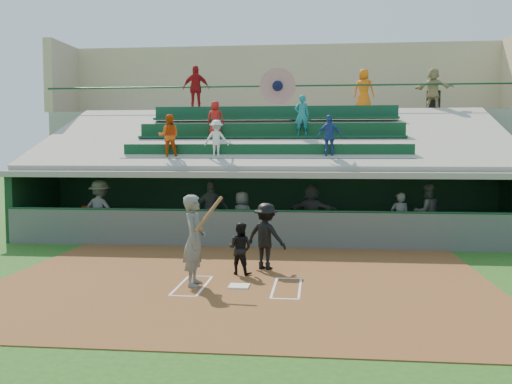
# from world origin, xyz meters

# --- Properties ---
(ground) EXTENTS (100.00, 100.00, 0.00)m
(ground) POSITION_xyz_m (0.00, 0.00, 0.00)
(ground) COLOR #204D15
(ground) RESTS_ON ground
(dirt_slab) EXTENTS (11.00, 9.00, 0.02)m
(dirt_slab) POSITION_xyz_m (0.00, 0.50, 0.01)
(dirt_slab) COLOR brown
(dirt_slab) RESTS_ON ground
(home_plate) EXTENTS (0.43, 0.43, 0.03)m
(home_plate) POSITION_xyz_m (0.00, 0.00, 0.04)
(home_plate) COLOR white
(home_plate) RESTS_ON dirt_slab
(batters_box_chalk) EXTENTS (2.65, 1.85, 0.01)m
(batters_box_chalk) POSITION_xyz_m (0.00, 0.00, 0.02)
(batters_box_chalk) COLOR white
(batters_box_chalk) RESTS_ON dirt_slab
(dugout_floor) EXTENTS (16.00, 3.50, 0.04)m
(dugout_floor) POSITION_xyz_m (0.00, 6.75, 0.02)
(dugout_floor) COLOR gray
(dugout_floor) RESTS_ON ground
(concourse_slab) EXTENTS (20.00, 3.00, 4.60)m
(concourse_slab) POSITION_xyz_m (0.00, 13.50, 2.30)
(concourse_slab) COLOR gray
(concourse_slab) RESTS_ON ground
(grandstand) EXTENTS (20.40, 10.40, 7.80)m
(grandstand) POSITION_xyz_m (-0.01, 10.51, 2.26)
(grandstand) COLOR #535853
(grandstand) RESTS_ON ground
(batter_at_plate) EXTENTS (0.87, 0.78, 1.97)m
(batter_at_plate) POSITION_xyz_m (-0.97, 0.02, 1.01)
(batter_at_plate) COLOR #525550
(batter_at_plate) RESTS_ON dirt_slab
(catcher) EXTENTS (0.71, 0.63, 1.23)m
(catcher) POSITION_xyz_m (-0.15, 1.24, 0.63)
(catcher) COLOR black
(catcher) RESTS_ON dirt_slab
(home_umpire) EXTENTS (1.21, 0.97, 1.63)m
(home_umpire) POSITION_xyz_m (0.41, 1.90, 0.83)
(home_umpire) COLOR black
(home_umpire) RESTS_ON dirt_slab
(dugout_bench) EXTENTS (14.74, 2.56, 0.44)m
(dugout_bench) POSITION_xyz_m (0.03, 8.06, 0.26)
(dugout_bench) COLOR brown
(dugout_bench) RESTS_ON dugout_floor
(white_table) EXTENTS (0.83, 0.67, 0.67)m
(white_table) POSITION_xyz_m (-6.02, 6.42, 0.38)
(white_table) COLOR silver
(white_table) RESTS_ON dugout_floor
(water_cooler) EXTENTS (0.36, 0.36, 0.36)m
(water_cooler) POSITION_xyz_m (-6.01, 6.39, 0.89)
(water_cooler) COLOR #E04B0D
(water_cooler) RESTS_ON white_table
(dugout_player_a) EXTENTS (1.36, 0.94, 1.93)m
(dugout_player_a) POSITION_xyz_m (-5.32, 5.75, 1.00)
(dugout_player_a) COLOR #555753
(dugout_player_a) RESTS_ON dugout_floor
(dugout_player_b) EXTENTS (1.14, 0.60, 1.86)m
(dugout_player_b) POSITION_xyz_m (-1.84, 6.70, 0.97)
(dugout_player_b) COLOR #575A55
(dugout_player_b) RESTS_ON dugout_floor
(dugout_player_c) EXTENTS (0.93, 0.80, 1.60)m
(dugout_player_c) POSITION_xyz_m (-0.70, 5.86, 0.84)
(dugout_player_c) COLOR #50524E
(dugout_player_c) RESTS_ON dugout_floor
(dugout_player_d) EXTENTS (1.71, 0.86, 1.77)m
(dugout_player_d) POSITION_xyz_m (1.48, 7.09, 0.92)
(dugout_player_d) COLOR #51544F
(dugout_player_d) RESTS_ON dugout_floor
(dugout_player_e) EXTENTS (0.59, 0.39, 1.60)m
(dugout_player_e) POSITION_xyz_m (4.20, 5.89, 0.84)
(dugout_player_e) COLOR #585B56
(dugout_player_e) RESTS_ON dugout_floor
(dugout_player_f) EXTENTS (1.03, 0.89, 1.83)m
(dugout_player_f) POSITION_xyz_m (5.16, 6.71, 0.96)
(dugout_player_f) COLOR #61645E
(dugout_player_f) RESTS_ON dugout_floor
(trash_bin) EXTENTS (0.58, 0.58, 0.87)m
(trash_bin) POSITION_xyz_m (6.59, 13.32, 5.03)
(trash_bin) COLOR black
(trash_bin) RESTS_ON concourse_slab
(concourse_staff_a) EXTENTS (1.19, 0.70, 1.91)m
(concourse_staff_a) POSITION_xyz_m (-3.46, 12.04, 5.55)
(concourse_staff_a) COLOR #A11214
(concourse_staff_a) RESTS_ON concourse_slab
(concourse_staff_b) EXTENTS (0.96, 0.75, 1.73)m
(concourse_staff_b) POSITION_xyz_m (3.58, 12.53, 5.47)
(concourse_staff_b) COLOR orange
(concourse_staff_b) RESTS_ON concourse_slab
(concourse_staff_c) EXTENTS (1.63, 1.10, 1.69)m
(concourse_staff_c) POSITION_xyz_m (6.36, 12.21, 5.44)
(concourse_staff_c) COLOR tan
(concourse_staff_c) RESTS_ON concourse_slab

